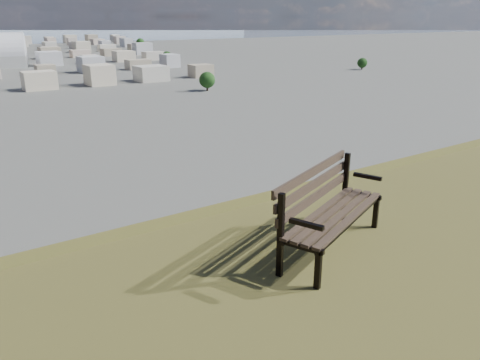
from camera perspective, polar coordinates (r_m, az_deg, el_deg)
park_bench at (r=5.59m, az=10.60°, el=-3.03°), size 1.93×1.25×0.97m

